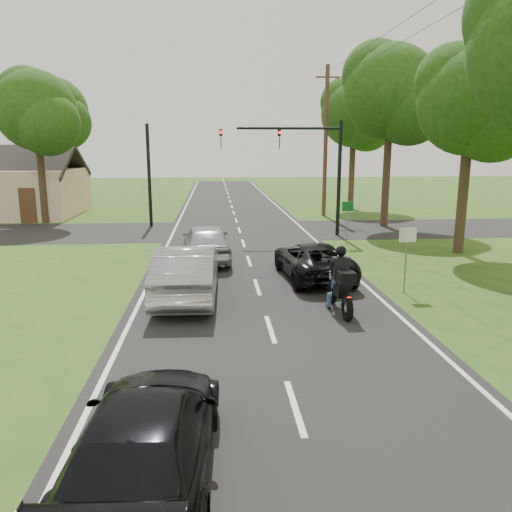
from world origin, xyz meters
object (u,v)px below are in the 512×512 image
at_px(silver_sedan, 187,272).
at_px(sign_green, 347,213).
at_px(dark_car_behind, 147,436).
at_px(motorcycle_rider, 341,286).
at_px(dark_suv, 313,260).
at_px(sign_white, 407,244).
at_px(silver_suv, 206,242).
at_px(traffic_signal, 305,157).
at_px(utility_pole_far, 326,141).

distance_m(silver_sedan, sign_green, 10.82).
bearing_deg(sign_green, dark_car_behind, -113.40).
xyz_separation_m(silver_sedan, sign_green, (7.17, 8.08, 0.75)).
xyz_separation_m(motorcycle_rider, dark_suv, (-0.03, 3.89, -0.11)).
height_order(dark_suv, sign_white, sign_white).
height_order(motorcycle_rider, sign_white, sign_white).
height_order(silver_suv, traffic_signal, traffic_signal).
height_order(traffic_signal, sign_white, traffic_signal).
relative_size(motorcycle_rider, sign_white, 1.07).
xyz_separation_m(dark_car_behind, traffic_signal, (5.71, 19.82, 3.45)).
bearing_deg(utility_pole_far, dark_suv, -103.63).
bearing_deg(dark_car_behind, sign_white, -125.91).
distance_m(traffic_signal, utility_pole_far, 8.55).
distance_m(dark_suv, sign_white, 3.48).
bearing_deg(dark_car_behind, dark_suv, -109.40).
height_order(dark_suv, silver_suv, silver_suv).
distance_m(motorcycle_rider, silver_sedan, 4.72).
distance_m(dark_suv, traffic_signal, 9.64).
distance_m(dark_suv, dark_car_behind, 11.79).
distance_m(silver_sedan, sign_white, 7.01).
bearing_deg(traffic_signal, dark_suv, -97.92).
relative_size(traffic_signal, sign_green, 3.00).
relative_size(silver_suv, sign_green, 2.17).
distance_m(dark_suv, sign_green, 6.59).
bearing_deg(traffic_signal, utility_pole_far, 70.32).
bearing_deg(dark_suv, silver_sedan, 22.43).
distance_m(silver_suv, dark_car_behind, 14.08).
distance_m(dark_car_behind, sign_white, 11.33).
height_order(traffic_signal, sign_green, traffic_signal).
xyz_separation_m(dark_suv, dark_car_behind, (-4.47, -10.91, 0.02)).
distance_m(sign_white, sign_green, 8.00).
bearing_deg(traffic_signal, sign_green, -62.62).
bearing_deg(sign_green, utility_pole_far, 83.27).
bearing_deg(sign_white, sign_green, 88.57).
relative_size(silver_sedan, traffic_signal, 0.80).
xyz_separation_m(traffic_signal, sign_white, (1.36, -11.02, -2.54)).
height_order(dark_car_behind, sign_white, sign_white).
relative_size(utility_pole_far, sign_white, 4.71).
xyz_separation_m(motorcycle_rider, silver_sedan, (-4.40, 1.71, 0.08)).
xyz_separation_m(dark_suv, silver_suv, (-3.85, 3.16, 0.14)).
bearing_deg(sign_green, traffic_signal, 117.38).
xyz_separation_m(utility_pole_far, sign_green, (-1.30, -11.02, -3.49)).
bearing_deg(dark_suv, motorcycle_rider, 86.33).
bearing_deg(silver_sedan, utility_pole_far, -112.22).
height_order(silver_suv, sign_white, sign_white).
xyz_separation_m(dark_suv, utility_pole_far, (4.10, 16.91, 4.42)).
height_order(silver_sedan, utility_pole_far, utility_pole_far).
relative_size(silver_sedan, sign_green, 2.39).
distance_m(silver_suv, sign_white, 8.37).
distance_m(motorcycle_rider, silver_suv, 8.05).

